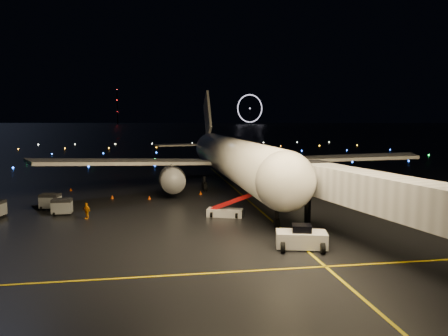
{
  "coord_description": "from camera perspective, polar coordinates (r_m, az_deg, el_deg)",
  "views": [
    {
      "loc": [
        -0.54,
        -39.82,
        11.02
      ],
      "look_at": [
        7.92,
        12.0,
        5.0
      ],
      "focal_mm": 35.0,
      "sensor_mm": 36.0,
      "label": 1
    }
  ],
  "objects": [
    {
      "name": "ground",
      "position": [
        339.99,
        -9.21,
        4.6
      ],
      "size": [
        2000.0,
        2000.0,
        0.0
      ],
      "primitive_type": "plane",
      "color": "black",
      "rests_on": "ground"
    },
    {
      "name": "safety_cone_1",
      "position": [
        63.3,
        -3.08,
        -3.26
      ],
      "size": [
        0.49,
        0.49,
        0.52
      ],
      "primitive_type": "cone",
      "rotation": [
        0.0,
        0.0,
        0.07
      ],
      "color": "#E94C07",
      "rests_on": "ground"
    },
    {
      "name": "pushback_tug",
      "position": [
        38.12,
        10.07,
        -8.78
      ],
      "size": [
        4.67,
        3.21,
        2.02
      ],
      "primitive_type": "cube",
      "rotation": [
        0.0,
        0.0,
        -0.25
      ],
      "color": "silver",
      "rests_on": "ground"
    },
    {
      "name": "baggage_cart_0",
      "position": [
        53.4,
        -20.4,
        -4.78
      ],
      "size": [
        2.16,
        1.51,
        1.84
      ],
      "primitive_type": "cube",
      "rotation": [
        0.0,
        0.0,
        -0.0
      ],
      "color": "gray",
      "rests_on": "ground"
    },
    {
      "name": "crew_c",
      "position": [
        50.45,
        -17.51,
        -5.33
      ],
      "size": [
        1.09,
        1.02,
        1.81
      ],
      "primitive_type": "imported",
      "rotation": [
        0.0,
        0.0,
        -0.71
      ],
      "color": "orange",
      "rests_on": "ground"
    },
    {
      "name": "ferris_wheel",
      "position": [
        778.86,
        3.4,
        7.63
      ],
      "size": [
        49.33,
        16.8,
        52.0
      ],
      "primitive_type": null,
      "rotation": [
        0.0,
        0.0,
        0.26
      ],
      "color": "black",
      "rests_on": "ground"
    },
    {
      "name": "safety_cone_2",
      "position": [
        62.01,
        -14.4,
        -3.66
      ],
      "size": [
        0.49,
        0.49,
        0.51
      ],
      "primitive_type": "cone",
      "rotation": [
        0.0,
        0.0,
        -0.08
      ],
      "color": "#E94C07",
      "rests_on": "ground"
    },
    {
      "name": "baggage_cart_1",
      "position": [
        57.0,
        -21.73,
        -4.1
      ],
      "size": [
        2.53,
        2.02,
        1.9
      ],
      "primitive_type": "cube",
      "rotation": [
        0.0,
        0.0,
        -0.22
      ],
      "color": "gray",
      "rests_on": "ground"
    },
    {
      "name": "taxiway_lights",
      "position": [
        146.22,
        -9.05,
        2.2
      ],
      "size": [
        164.0,
        92.0,
        0.36
      ],
      "primitive_type": null,
      "color": "black",
      "rests_on": "ground"
    },
    {
      "name": "belt_loader",
      "position": [
        49.1,
        0.15,
        -4.74
      ],
      "size": [
        6.03,
        3.46,
        2.83
      ],
      "primitive_type": null,
      "rotation": [
        0.0,
        0.0,
        -0.34
      ],
      "color": "silver",
      "rests_on": "ground"
    },
    {
      "name": "lane_centre",
      "position": [
        57.3,
        3.56,
        -4.55
      ],
      "size": [
        0.25,
        80.0,
        0.02
      ],
      "primitive_type": "cube",
      "color": "#D4B808",
      "rests_on": "ground"
    },
    {
      "name": "lane_cross",
      "position": [
        32.09,
        -17.18,
        -13.82
      ],
      "size": [
        60.0,
        0.25,
        0.02
      ],
      "primitive_type": "cube",
      "color": "#D4B808",
      "rests_on": "ground"
    },
    {
      "name": "airliner",
      "position": [
        68.26,
        0.65,
        4.28
      ],
      "size": [
        59.76,
        56.87,
        16.65
      ],
      "primitive_type": null,
      "rotation": [
        0.0,
        0.0,
        0.02
      ],
      "color": "silver",
      "rests_on": "ground"
    },
    {
      "name": "radio_mast",
      "position": [
        782.36,
        -13.77,
        7.89
      ],
      "size": [
        1.8,
        1.8,
        64.0
      ],
      "primitive_type": "cylinder",
      "color": "black",
      "rests_on": "ground"
    },
    {
      "name": "safety_cone_0",
      "position": [
        60.52,
        -9.72,
        -3.8
      ],
      "size": [
        0.52,
        0.52,
        0.5
      ],
      "primitive_type": "cone",
      "rotation": [
        0.0,
        0.0,
        0.19
      ],
      "color": "#E94C07",
      "rests_on": "ground"
    },
    {
      "name": "safety_cone_3",
      "position": [
        70.35,
        -19.38,
        -2.65
      ],
      "size": [
        0.56,
        0.56,
        0.49
      ],
      "primitive_type": "cone",
      "rotation": [
        0.0,
        0.0,
        0.39
      ],
      "color": "#E94C07",
      "rests_on": "ground"
    }
  ]
}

